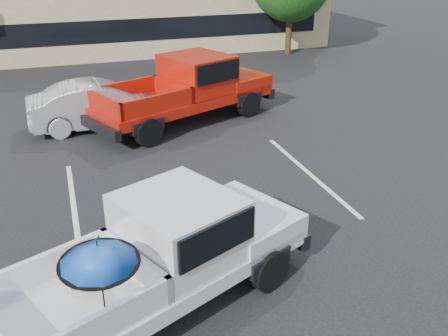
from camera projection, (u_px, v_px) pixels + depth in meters
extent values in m
plane|color=black|center=(226.00, 231.00, 10.56)|extent=(90.00, 90.00, 0.00)
cube|color=silver|center=(74.00, 209.00, 11.40)|extent=(0.12, 5.00, 0.01)
cube|color=silver|center=(309.00, 173.00, 13.15)|extent=(0.12, 5.00, 0.01)
cube|color=black|center=(154.00, 29.00, 25.16)|extent=(18.00, 0.08, 1.10)
cylinder|color=#332114|center=(289.00, 28.00, 26.38)|extent=(0.32, 0.32, 2.73)
cylinder|color=#332114|center=(194.00, 10.00, 32.37)|extent=(0.32, 0.32, 2.86)
cylinder|color=black|center=(22.00, 314.00, 7.67)|extent=(0.81, 0.57, 0.76)
cylinder|color=black|center=(268.00, 270.00, 8.68)|extent=(0.81, 0.57, 0.76)
cylinder|color=black|center=(200.00, 229.00, 9.90)|extent=(0.81, 0.57, 0.76)
cube|color=white|center=(154.00, 275.00, 8.09)|extent=(5.70, 3.97, 0.28)
cube|color=white|center=(242.00, 220.00, 9.24)|extent=(2.16, 2.37, 0.46)
cube|color=black|center=(268.00, 224.00, 9.86)|extent=(0.99, 1.87, 0.30)
cube|color=white|center=(179.00, 226.00, 8.14)|extent=(2.26, 2.36, 1.05)
cube|color=black|center=(179.00, 216.00, 8.06)|extent=(2.17, 2.39, 0.55)
cube|color=black|center=(72.00, 313.00, 7.16)|extent=(2.85, 2.62, 0.10)
cube|color=white|center=(42.00, 270.00, 7.61)|extent=(2.14, 1.04, 0.50)
cube|color=white|center=(101.00, 329.00, 6.46)|extent=(2.14, 1.04, 0.50)
cube|color=white|center=(134.00, 265.00, 7.72)|extent=(0.85, 1.72, 0.50)
ellipsoid|color=brown|center=(90.00, 276.00, 7.60)|extent=(0.60, 0.56, 0.32)
cylinder|color=brown|center=(108.00, 274.00, 7.73)|extent=(0.07, 0.07, 0.24)
cylinder|color=brown|center=(103.00, 269.00, 7.83)|extent=(0.07, 0.07, 0.24)
ellipsoid|color=brown|center=(99.00, 261.00, 7.63)|extent=(0.39, 0.37, 0.43)
cylinder|color=red|center=(99.00, 253.00, 7.58)|extent=(0.21, 0.21, 0.04)
sphere|color=brown|center=(103.00, 246.00, 7.58)|extent=(0.23, 0.23, 0.23)
cone|color=black|center=(110.00, 244.00, 7.67)|extent=(0.19, 0.17, 0.11)
cone|color=black|center=(103.00, 241.00, 7.48)|extent=(0.08, 0.08, 0.12)
cone|color=black|center=(98.00, 238.00, 7.56)|extent=(0.08, 0.08, 0.12)
cylinder|color=brown|center=(81.00, 287.00, 7.53)|extent=(0.28, 0.05, 0.10)
cylinder|color=black|center=(102.00, 288.00, 6.78)|extent=(0.02, 0.10, 1.05)
cone|color=blue|center=(98.00, 254.00, 6.55)|extent=(1.10, 1.12, 0.36)
cylinder|color=black|center=(97.00, 244.00, 6.49)|extent=(0.02, 0.02, 0.10)
cylinder|color=black|center=(99.00, 263.00, 6.61)|extent=(1.10, 1.10, 0.09)
cylinder|color=black|center=(148.00, 132.00, 14.72)|extent=(0.93, 0.64, 0.87)
cylinder|color=black|center=(111.00, 115.00, 16.15)|extent=(0.93, 0.64, 0.87)
cylinder|color=black|center=(248.00, 104.00, 17.23)|extent=(0.93, 0.64, 0.87)
cylinder|color=black|center=(209.00, 92.00, 18.66)|extent=(0.93, 0.64, 0.87)
cube|color=#AD1609|center=(183.00, 100.00, 16.58)|extent=(6.56, 4.46, 0.32)
cube|color=#AD1609|center=(234.00, 81.00, 17.87)|extent=(2.45, 2.71, 0.53)
cube|color=black|center=(250.00, 88.00, 18.58)|extent=(1.10, 2.16, 0.34)
cube|color=black|center=(98.00, 127.00, 14.75)|extent=(1.08, 2.15, 0.32)
cube|color=#AD1609|center=(197.00, 73.00, 16.64)|extent=(2.57, 2.69, 1.21)
cube|color=black|center=(197.00, 66.00, 16.54)|extent=(2.46, 2.73, 0.63)
cube|color=black|center=(140.00, 108.00, 15.54)|extent=(3.26, 2.98, 0.11)
cube|color=#AD1609|center=(123.00, 91.00, 16.08)|extent=(2.48, 1.14, 0.57)
cube|color=#AD1609|center=(158.00, 104.00, 14.72)|extent=(2.48, 1.14, 0.57)
cube|color=#AD1609|center=(103.00, 105.00, 14.63)|extent=(0.94, 1.99, 0.57)
cube|color=#AD1609|center=(173.00, 90.00, 16.17)|extent=(0.94, 1.99, 0.57)
imported|color=#A4A7AB|center=(101.00, 105.00, 16.15)|extent=(4.61, 1.79, 1.50)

